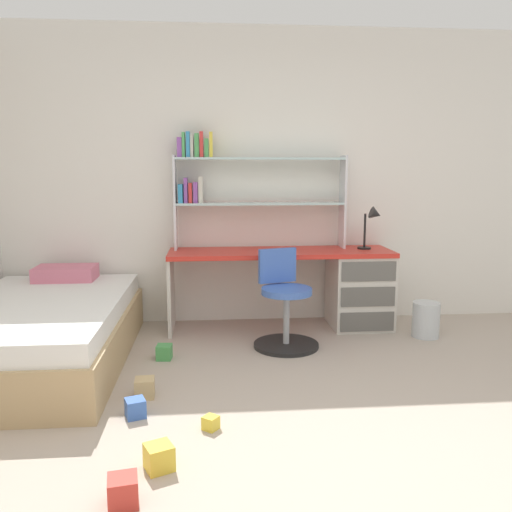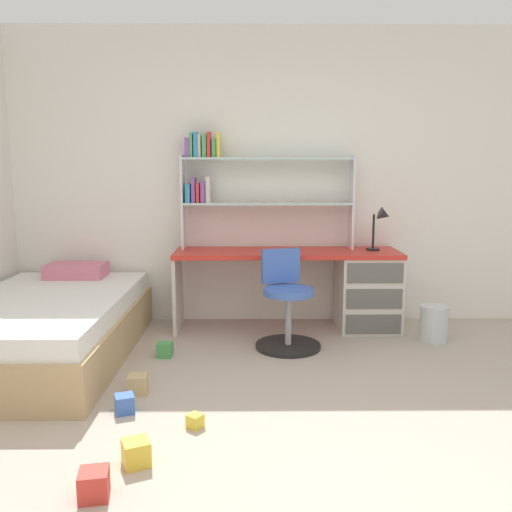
{
  "view_description": "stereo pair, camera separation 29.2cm",
  "coord_description": "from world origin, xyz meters",
  "px_view_note": "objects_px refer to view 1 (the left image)",
  "views": [
    {
      "loc": [
        -0.55,
        -2.22,
        1.39
      ],
      "look_at": [
        -0.22,
        1.6,
        0.77
      ],
      "focal_mm": 36.87,
      "sensor_mm": 36.0,
      "label": 1
    },
    {
      "loc": [
        -0.26,
        -2.24,
        1.39
      ],
      "look_at": [
        -0.22,
        1.6,
        0.77
      ],
      "focal_mm": 36.87,
      "sensor_mm": 36.0,
      "label": 2
    }
  ],
  "objects_px": {
    "toy_block_red_3": "(123,491)",
    "toy_block_yellow_4": "(211,423)",
    "swivel_chair": "(285,309)",
    "waste_bin": "(426,320)",
    "bookshelf_hutch": "(236,180)",
    "toy_block_natural_0": "(145,388)",
    "bed_platform": "(40,332)",
    "desk_lamp": "(373,221)",
    "toy_block_green_2": "(164,352)",
    "toy_block_blue_1": "(135,408)",
    "desk": "(338,283)",
    "toy_block_yellow_5": "(159,457)"
  },
  "relations": [
    {
      "from": "toy_block_red_3",
      "to": "toy_block_yellow_4",
      "type": "xyz_separation_m",
      "value": [
        0.37,
        0.63,
        -0.03
      ]
    },
    {
      "from": "swivel_chair",
      "to": "waste_bin",
      "type": "xyz_separation_m",
      "value": [
        1.23,
        0.13,
        -0.15
      ]
    },
    {
      "from": "bookshelf_hutch",
      "to": "toy_block_natural_0",
      "type": "relative_size",
      "value": 12.81
    },
    {
      "from": "bookshelf_hutch",
      "to": "toy_block_natural_0",
      "type": "distance_m",
      "value": 2.09
    },
    {
      "from": "bed_platform",
      "to": "desk_lamp",
      "type": "bearing_deg",
      "value": 15.16
    },
    {
      "from": "desk_lamp",
      "to": "toy_block_red_3",
      "type": "distance_m",
      "value": 3.19
    },
    {
      "from": "desk_lamp",
      "to": "toy_block_red_3",
      "type": "xyz_separation_m",
      "value": [
        -1.81,
        -2.47,
        -0.89
      ]
    },
    {
      "from": "swivel_chair",
      "to": "toy_block_red_3",
      "type": "xyz_separation_m",
      "value": [
        -0.96,
        -1.97,
        -0.24
      ]
    },
    {
      "from": "toy_block_green_2",
      "to": "toy_block_yellow_4",
      "type": "height_order",
      "value": "toy_block_green_2"
    },
    {
      "from": "desk_lamp",
      "to": "toy_block_blue_1",
      "type": "xyz_separation_m",
      "value": [
        -1.87,
        -1.66,
        -0.9
      ]
    },
    {
      "from": "toy_block_natural_0",
      "to": "toy_block_blue_1",
      "type": "distance_m",
      "value": 0.27
    },
    {
      "from": "swivel_chair",
      "to": "toy_block_yellow_4",
      "type": "xyz_separation_m",
      "value": [
        -0.59,
        -1.34,
        -0.27
      ]
    },
    {
      "from": "bookshelf_hutch",
      "to": "waste_bin",
      "type": "height_order",
      "value": "bookshelf_hutch"
    },
    {
      "from": "toy_block_red_3",
      "to": "toy_block_yellow_4",
      "type": "bearing_deg",
      "value": 59.62
    },
    {
      "from": "bed_platform",
      "to": "toy_block_blue_1",
      "type": "relative_size",
      "value": 19.17
    },
    {
      "from": "bed_platform",
      "to": "waste_bin",
      "type": "height_order",
      "value": "bed_platform"
    },
    {
      "from": "desk",
      "to": "toy_block_yellow_5",
      "type": "distance_m",
      "value": 2.63
    },
    {
      "from": "waste_bin",
      "to": "toy_block_yellow_4",
      "type": "bearing_deg",
      "value": -140.92
    },
    {
      "from": "bookshelf_hutch",
      "to": "desk_lamp",
      "type": "xyz_separation_m",
      "value": [
        1.21,
        -0.16,
        -0.35
      ]
    },
    {
      "from": "bookshelf_hutch",
      "to": "waste_bin",
      "type": "bearing_deg",
      "value": -18.31
    },
    {
      "from": "bookshelf_hutch",
      "to": "toy_block_yellow_5",
      "type": "height_order",
      "value": "bookshelf_hutch"
    },
    {
      "from": "toy_block_green_2",
      "to": "toy_block_red_3",
      "type": "xyz_separation_m",
      "value": [
        -0.02,
        -1.74,
        0.01
      ]
    },
    {
      "from": "desk",
      "to": "toy_block_green_2",
      "type": "bearing_deg",
      "value": -153.92
    },
    {
      "from": "desk",
      "to": "waste_bin",
      "type": "relative_size",
      "value": 6.57
    },
    {
      "from": "bed_platform",
      "to": "toy_block_blue_1",
      "type": "height_order",
      "value": "bed_platform"
    },
    {
      "from": "desk",
      "to": "bed_platform",
      "type": "relative_size",
      "value": 0.96
    },
    {
      "from": "bed_platform",
      "to": "toy_block_red_3",
      "type": "xyz_separation_m",
      "value": [
        0.87,
        -1.74,
        -0.17
      ]
    },
    {
      "from": "swivel_chair",
      "to": "toy_block_red_3",
      "type": "bearing_deg",
      "value": -115.97
    },
    {
      "from": "desk_lamp",
      "to": "bed_platform",
      "type": "xyz_separation_m",
      "value": [
        -2.68,
        -0.73,
        -0.72
      ]
    },
    {
      "from": "desk_lamp",
      "to": "toy_block_blue_1",
      "type": "bearing_deg",
      "value": -138.52
    },
    {
      "from": "waste_bin",
      "to": "swivel_chair",
      "type": "bearing_deg",
      "value": -173.86
    },
    {
      "from": "toy_block_green_2",
      "to": "toy_block_yellow_4",
      "type": "relative_size",
      "value": 1.47
    },
    {
      "from": "bookshelf_hutch",
      "to": "toy_block_natural_0",
      "type": "bearing_deg",
      "value": -112.69
    },
    {
      "from": "desk",
      "to": "waste_bin",
      "type": "bearing_deg",
      "value": -28.57
    },
    {
      "from": "desk_lamp",
      "to": "bookshelf_hutch",
      "type": "bearing_deg",
      "value": 172.48
    },
    {
      "from": "toy_block_blue_1",
      "to": "toy_block_red_3",
      "type": "distance_m",
      "value": 0.81
    },
    {
      "from": "bookshelf_hutch",
      "to": "toy_block_yellow_4",
      "type": "bearing_deg",
      "value": -96.8
    },
    {
      "from": "toy_block_red_3",
      "to": "desk",
      "type": "bearing_deg",
      "value": 58.58
    },
    {
      "from": "desk",
      "to": "toy_block_natural_0",
      "type": "relative_size",
      "value": 16.49
    },
    {
      "from": "swivel_chair",
      "to": "toy_block_yellow_4",
      "type": "distance_m",
      "value": 1.49
    },
    {
      "from": "toy_block_natural_0",
      "to": "swivel_chair",
      "type": "bearing_deg",
      "value": 41.72
    },
    {
      "from": "toy_block_natural_0",
      "to": "toy_block_yellow_5",
      "type": "bearing_deg",
      "value": -78.51
    },
    {
      "from": "bed_platform",
      "to": "waste_bin",
      "type": "xyz_separation_m",
      "value": [
        3.05,
        0.36,
        -0.08
      ]
    },
    {
      "from": "desk",
      "to": "bookshelf_hutch",
      "type": "distance_m",
      "value": 1.29
    },
    {
      "from": "desk",
      "to": "waste_bin",
      "type": "xyz_separation_m",
      "value": [
        0.68,
        -0.37,
        -0.25
      ]
    },
    {
      "from": "toy_block_green_2",
      "to": "toy_block_yellow_4",
      "type": "bearing_deg",
      "value": -72.78
    },
    {
      "from": "bed_platform",
      "to": "toy_block_red_3",
      "type": "distance_m",
      "value": 1.95
    },
    {
      "from": "desk",
      "to": "bed_platform",
      "type": "bearing_deg",
      "value": -162.92
    },
    {
      "from": "desk_lamp",
      "to": "toy_block_green_2",
      "type": "xyz_separation_m",
      "value": [
        -1.79,
        -0.72,
        -0.9
      ]
    },
    {
      "from": "bookshelf_hutch",
      "to": "toy_block_red_3",
      "type": "height_order",
      "value": "bookshelf_hutch"
    }
  ]
}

